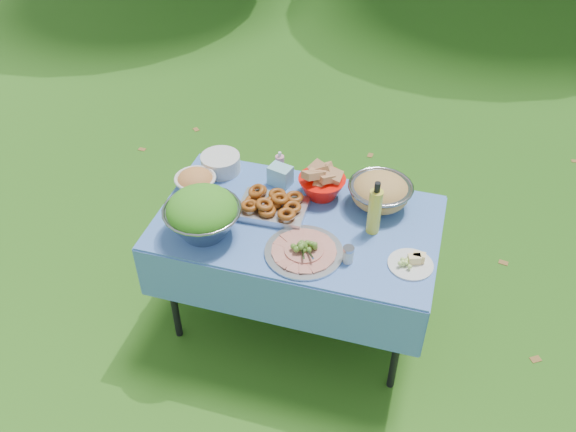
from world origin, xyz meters
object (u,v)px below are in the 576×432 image
(picnic_table, at_px, (297,272))
(oil_bottle, at_px, (375,208))
(bread_bowl, at_px, (322,182))
(pasta_bowl_steel, at_px, (380,192))
(charcuterie_platter, at_px, (304,246))
(salad_bowl, at_px, (202,214))
(plate_stack, at_px, (221,163))

(picnic_table, bearing_deg, oil_bottle, 4.81)
(bread_bowl, bearing_deg, pasta_bowl_steel, 0.73)
(picnic_table, distance_m, pasta_bowl_steel, 0.66)
(bread_bowl, distance_m, pasta_bowl_steel, 0.32)
(pasta_bowl_steel, bearing_deg, charcuterie_platter, -121.25)
(salad_bowl, bearing_deg, charcuterie_platter, 0.01)
(picnic_table, height_order, salad_bowl, salad_bowl)
(salad_bowl, distance_m, oil_bottle, 0.86)
(picnic_table, bearing_deg, pasta_bowl_steel, 33.05)
(picnic_table, bearing_deg, salad_bowl, -152.32)
(plate_stack, distance_m, pasta_bowl_steel, 0.93)
(pasta_bowl_steel, relative_size, charcuterie_platter, 0.87)
(picnic_table, xyz_separation_m, salad_bowl, (-0.43, -0.23, 0.51))
(salad_bowl, height_order, charcuterie_platter, salad_bowl)
(plate_stack, height_order, pasta_bowl_steel, pasta_bowl_steel)
(salad_bowl, relative_size, bread_bowl, 1.51)
(plate_stack, height_order, bread_bowl, bread_bowl)
(charcuterie_platter, relative_size, oil_bottle, 1.27)
(oil_bottle, bearing_deg, picnic_table, -175.19)
(plate_stack, height_order, oil_bottle, oil_bottle)
(plate_stack, relative_size, oil_bottle, 0.73)
(picnic_table, height_order, plate_stack, plate_stack)
(salad_bowl, distance_m, plate_stack, 0.55)
(pasta_bowl_steel, distance_m, charcuterie_platter, 0.56)
(salad_bowl, bearing_deg, pasta_bowl_steel, 30.29)
(picnic_table, distance_m, bread_bowl, 0.53)
(pasta_bowl_steel, bearing_deg, plate_stack, 176.52)
(picnic_table, bearing_deg, plate_stack, 150.54)
(plate_stack, distance_m, bread_bowl, 0.62)
(pasta_bowl_steel, height_order, oil_bottle, oil_bottle)
(pasta_bowl_steel, bearing_deg, bread_bowl, -179.27)
(plate_stack, distance_m, charcuterie_platter, 0.83)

